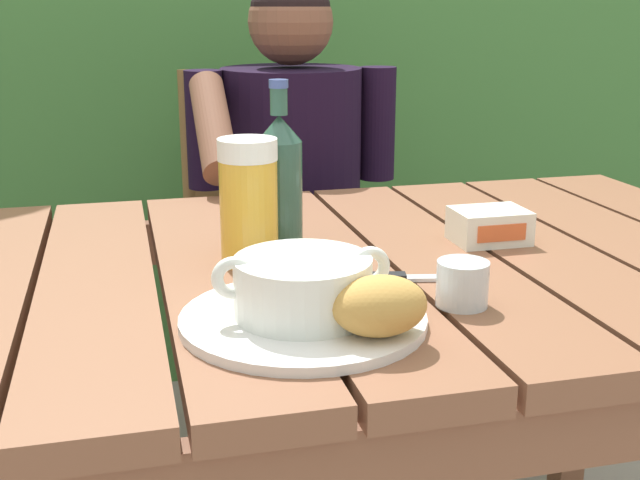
{
  "coord_description": "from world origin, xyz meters",
  "views": [
    {
      "loc": [
        -0.29,
        -1.08,
        1.12
      ],
      "look_at": [
        -0.05,
        -0.13,
        0.84
      ],
      "focal_mm": 45.11,
      "sensor_mm": 36.0,
      "label": 1
    }
  ],
  "objects_px": {
    "bread_roll": "(380,306)",
    "beer_glass": "(249,202)",
    "person_eating": "(295,194)",
    "water_glass_small": "(462,284)",
    "chair_near_diner": "(280,260)",
    "beer_bottle": "(280,182)",
    "soup_bowl": "(303,285)",
    "butter_tub": "(489,226)",
    "table_knife": "(404,278)",
    "serving_plate": "(303,319)"
  },
  "relations": [
    {
      "from": "water_glass_small",
      "to": "table_knife",
      "type": "xyz_separation_m",
      "value": [
        -0.04,
        0.11,
        -0.02
      ]
    },
    {
      "from": "chair_near_diner",
      "to": "person_eating",
      "type": "distance_m",
      "value": 0.3
    },
    {
      "from": "chair_near_diner",
      "to": "table_knife",
      "type": "distance_m",
      "value": 1.03
    },
    {
      "from": "beer_glass",
      "to": "bread_roll",
      "type": "bearing_deg",
      "value": -74.52
    },
    {
      "from": "soup_bowl",
      "to": "bread_roll",
      "type": "relative_size",
      "value": 1.97
    },
    {
      "from": "beer_glass",
      "to": "water_glass_small",
      "type": "distance_m",
      "value": 0.33
    },
    {
      "from": "soup_bowl",
      "to": "butter_tub",
      "type": "distance_m",
      "value": 0.44
    },
    {
      "from": "butter_tub",
      "to": "person_eating",
      "type": "bearing_deg",
      "value": 104.32
    },
    {
      "from": "chair_near_diner",
      "to": "beer_bottle",
      "type": "bearing_deg",
      "value": -101.14
    },
    {
      "from": "beer_bottle",
      "to": "butter_tub",
      "type": "relative_size",
      "value": 2.26
    },
    {
      "from": "serving_plate",
      "to": "table_knife",
      "type": "xyz_separation_m",
      "value": [
        0.17,
        0.12,
        -0.0
      ]
    },
    {
      "from": "water_glass_small",
      "to": "person_eating",
      "type": "bearing_deg",
      "value": 90.8
    },
    {
      "from": "serving_plate",
      "to": "bread_roll",
      "type": "distance_m",
      "value": 0.11
    },
    {
      "from": "person_eating",
      "to": "bread_roll",
      "type": "height_order",
      "value": "person_eating"
    },
    {
      "from": "bread_roll",
      "to": "beer_bottle",
      "type": "xyz_separation_m",
      "value": [
        -0.03,
        0.37,
        0.06
      ]
    },
    {
      "from": "butter_tub",
      "to": "bread_roll",
      "type": "bearing_deg",
      "value": -130.97
    },
    {
      "from": "beer_bottle",
      "to": "bread_roll",
      "type": "bearing_deg",
      "value": -84.58
    },
    {
      "from": "water_glass_small",
      "to": "butter_tub",
      "type": "bearing_deg",
      "value": 57.9
    },
    {
      "from": "chair_near_diner",
      "to": "water_glass_small",
      "type": "height_order",
      "value": "chair_near_diner"
    },
    {
      "from": "person_eating",
      "to": "table_knife",
      "type": "distance_m",
      "value": 0.8
    },
    {
      "from": "serving_plate",
      "to": "beer_glass",
      "type": "relative_size",
      "value": 1.6
    },
    {
      "from": "beer_bottle",
      "to": "person_eating",
      "type": "bearing_deg",
      "value": 75.72
    },
    {
      "from": "person_eating",
      "to": "beer_glass",
      "type": "bearing_deg",
      "value": -107.67
    },
    {
      "from": "chair_near_diner",
      "to": "butter_tub",
      "type": "height_order",
      "value": "chair_near_diner"
    },
    {
      "from": "chair_near_diner",
      "to": "water_glass_small",
      "type": "xyz_separation_m",
      "value": [
        0.01,
        -1.1,
        0.31
      ]
    },
    {
      "from": "beer_glass",
      "to": "beer_bottle",
      "type": "bearing_deg",
      "value": 39.62
    },
    {
      "from": "bread_roll",
      "to": "table_knife",
      "type": "distance_m",
      "value": 0.22
    },
    {
      "from": "beer_bottle",
      "to": "water_glass_small",
      "type": "height_order",
      "value": "beer_bottle"
    },
    {
      "from": "chair_near_diner",
      "to": "soup_bowl",
      "type": "bearing_deg",
      "value": -99.92
    },
    {
      "from": "beer_glass",
      "to": "butter_tub",
      "type": "height_order",
      "value": "beer_glass"
    },
    {
      "from": "beer_bottle",
      "to": "water_glass_small",
      "type": "relative_size",
      "value": 3.96
    },
    {
      "from": "person_eating",
      "to": "butter_tub",
      "type": "distance_m",
      "value": 0.68
    },
    {
      "from": "person_eating",
      "to": "serving_plate",
      "type": "bearing_deg",
      "value": -101.83
    },
    {
      "from": "bread_roll",
      "to": "beer_glass",
      "type": "height_order",
      "value": "beer_glass"
    },
    {
      "from": "person_eating",
      "to": "water_glass_small",
      "type": "relative_size",
      "value": 18.56
    },
    {
      "from": "water_glass_small",
      "to": "butter_tub",
      "type": "relative_size",
      "value": 0.57
    },
    {
      "from": "bread_roll",
      "to": "beer_glass",
      "type": "distance_m",
      "value": 0.34
    },
    {
      "from": "butter_tub",
      "to": "soup_bowl",
      "type": "bearing_deg",
      "value": -144.34
    },
    {
      "from": "person_eating",
      "to": "soup_bowl",
      "type": "height_order",
      "value": "person_eating"
    },
    {
      "from": "bread_roll",
      "to": "water_glass_small",
      "type": "xyz_separation_m",
      "value": [
        0.14,
        0.09,
        -0.02
      ]
    },
    {
      "from": "table_knife",
      "to": "serving_plate",
      "type": "bearing_deg",
      "value": -145.17
    },
    {
      "from": "soup_bowl",
      "to": "butter_tub",
      "type": "relative_size",
      "value": 1.86
    },
    {
      "from": "bread_roll",
      "to": "table_knife",
      "type": "height_order",
      "value": "bread_roll"
    },
    {
      "from": "table_knife",
      "to": "soup_bowl",
      "type": "bearing_deg",
      "value": -145.17
    },
    {
      "from": "butter_tub",
      "to": "serving_plate",
      "type": "bearing_deg",
      "value": -144.34
    },
    {
      "from": "serving_plate",
      "to": "beer_glass",
      "type": "xyz_separation_m",
      "value": [
        -0.02,
        0.24,
        0.08
      ]
    },
    {
      "from": "serving_plate",
      "to": "bread_roll",
      "type": "bearing_deg",
      "value": -49.4
    },
    {
      "from": "beer_bottle",
      "to": "table_knife",
      "type": "relative_size",
      "value": 1.78
    },
    {
      "from": "chair_near_diner",
      "to": "beer_bottle",
      "type": "xyz_separation_m",
      "value": [
        -0.16,
        -0.82,
        0.39
      ]
    },
    {
      "from": "person_eating",
      "to": "bread_roll",
      "type": "bearing_deg",
      "value": -97.14
    }
  ]
}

